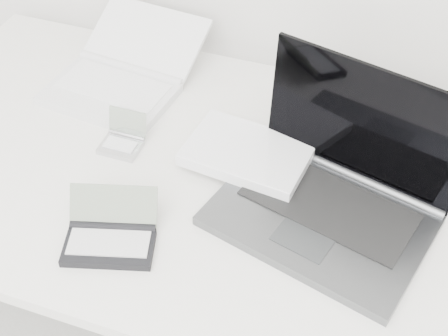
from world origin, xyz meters
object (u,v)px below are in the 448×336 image
(desk, at_px, (244,195))
(palmtop_charcoal, at_px, (110,236))
(laptop_large, at_px, (311,182))
(netbook_open_white, at_px, (121,77))

(desk, relative_size, palmtop_charcoal, 8.18)
(desk, bearing_deg, laptop_large, -2.25)
(laptop_large, bearing_deg, netbook_open_white, 172.62)
(desk, relative_size, laptop_large, 2.96)
(netbook_open_white, xyz_separation_m, palmtop_charcoal, (0.19, -0.44, -0.01))
(laptop_large, distance_m, netbook_open_white, 0.55)
(desk, height_order, laptop_large, laptop_large)
(netbook_open_white, relative_size, palmtop_charcoal, 1.98)
(desk, relative_size, netbook_open_white, 4.12)
(laptop_large, relative_size, palmtop_charcoal, 2.76)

